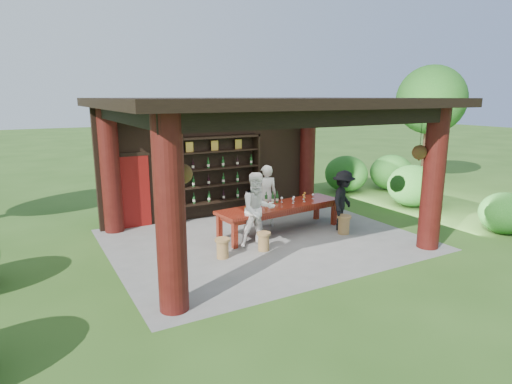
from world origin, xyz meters
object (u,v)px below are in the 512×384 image
host (266,196)px  napkin_basket (254,207)px  guest_woman (258,210)px  stool_near_left (264,241)px  stool_near_right (344,224)px  guest_man (343,201)px  wine_shelf (216,177)px  stool_far_left (223,248)px  tasting_table (280,209)px

host → napkin_basket: 1.11m
guest_woman → stool_near_left: bearing=-89.2°
stool_near_left → stool_near_right: bearing=1.4°
stool_near_left → guest_man: guest_man is taller
napkin_basket → guest_man: bearing=-12.2°
host → guest_man: host is taller
guest_woman → wine_shelf: bearing=93.3°
stool_near_left → guest_woman: (0.04, 0.35, 0.67)m
wine_shelf → guest_man: 3.74m
wine_shelf → stool_near_right: bearing=-53.5°
stool_far_left → stool_near_right: bearing=0.4°
tasting_table → stool_far_left: 2.37m
guest_man → host: bearing=107.3°
host → guest_man: size_ratio=1.06×
tasting_table → guest_man: size_ratio=2.23×
wine_shelf → stool_near_left: 3.29m
stool_far_left → tasting_table: bearing=24.4°
guest_woman → napkin_basket: guest_woman is taller
stool_far_left → guest_woman: bearing=16.1°
guest_woman → napkin_basket: size_ratio=6.92×
wine_shelf → guest_woman: (-0.16, -2.79, -0.31)m
stool_far_left → wine_shelf: bearing=68.2°
tasting_table → stool_far_left: (-2.13, -0.96, -0.40)m
stool_near_right → host: size_ratio=0.29×
wine_shelf → tasting_table: size_ratio=0.76×
stool_near_left → stool_near_right: 2.47m
wine_shelf → napkin_basket: (0.03, -2.26, -0.39)m
stool_near_left → wine_shelf: bearing=86.4°
stool_near_left → napkin_basket: (0.23, 0.88, 0.59)m
stool_far_left → host: 2.70m
wine_shelf → napkin_basket: wine_shelf is taller
tasting_table → napkin_basket: (-0.85, -0.12, 0.18)m
stool_near_left → stool_far_left: (-1.04, 0.04, 0.01)m
stool_near_left → host: host is taller
tasting_table → host: (-0.06, 0.65, 0.23)m
stool_near_right → guest_woman: (-2.43, 0.29, 0.64)m
guest_woman → stool_near_right: bearing=-0.1°
stool_near_right → stool_far_left: size_ratio=1.09×
stool_near_right → host: bearing=132.2°
stool_near_left → host: (1.03, 1.65, 0.63)m
stool_near_left → host: 2.04m
guest_man → stool_far_left: bearing=150.6°
stool_near_right → host: host is taller
napkin_basket → tasting_table: bearing=8.1°
wine_shelf → guest_woman: bearing=-93.3°
wine_shelf → host: (0.83, -1.49, -0.35)m
guest_woman → guest_man: 2.63m
guest_woman → guest_man: bearing=6.7°
stool_near_left → guest_woman: bearing=84.2°
tasting_table → stool_near_left: (-1.08, -1.00, -0.40)m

